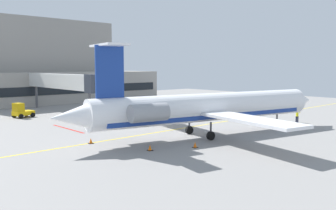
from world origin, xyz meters
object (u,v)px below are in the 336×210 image
(pushback_tractor, at_px, (183,102))
(baggage_tug, at_px, (21,111))
(marshaller, at_px, (297,115))
(regional_jet, at_px, (206,108))

(pushback_tractor, bearing_deg, baggage_tug, 166.43)
(baggage_tug, xyz_separation_m, marshaller, (26.07, -30.19, -0.01))
(marshaller, bearing_deg, pushback_tractor, 86.89)
(regional_jet, height_order, baggage_tug, regional_jet)
(pushback_tractor, distance_m, marshaller, 23.62)
(regional_jet, bearing_deg, pushback_tractor, 50.68)
(regional_jet, distance_m, baggage_tug, 29.92)
(pushback_tractor, bearing_deg, marshaller, -93.11)
(baggage_tug, bearing_deg, regional_jet, -71.19)
(baggage_tug, bearing_deg, marshaller, -49.19)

